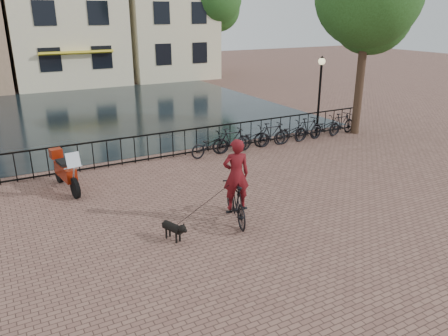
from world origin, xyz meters
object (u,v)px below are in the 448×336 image
lamp_post (320,83)px  cyclist (236,186)px  dog (173,230)px  motorcycle (65,168)px

lamp_post → cyclist: lamp_post is taller
cyclist → dog: bearing=19.9°
lamp_post → dog: lamp_post is taller
cyclist → motorcycle: cyclist is taller
dog → motorcycle: bearing=89.3°
lamp_post → cyclist: size_ratio=1.30×
lamp_post → cyclist: bearing=-143.2°
cyclist → dog: (-1.85, -0.15, -0.74)m
cyclist → lamp_post: bearing=-128.0°
lamp_post → dog: bearing=-148.4°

